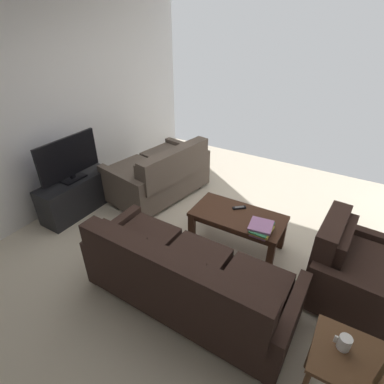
# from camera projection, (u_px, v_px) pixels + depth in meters

# --- Properties ---
(ground_plane) EXTENTS (4.89, 5.51, 0.01)m
(ground_plane) POSITION_uv_depth(u_px,v_px,m) (217.00, 249.00, 3.61)
(ground_plane) COLOR beige
(wall_right) EXTENTS (0.12, 5.51, 2.66)m
(wall_right) POSITION_uv_depth(u_px,v_px,m) (55.00, 109.00, 3.96)
(wall_right) COLOR silver
(wall_right) RESTS_ON ground
(sofa_main) EXTENTS (1.99, 0.86, 0.84)m
(sofa_main) POSITION_uv_depth(u_px,v_px,m) (185.00, 279.00, 2.74)
(sofa_main) COLOR black
(sofa_main) RESTS_ON ground
(loveseat_near) EXTENTS (1.14, 1.57, 0.84)m
(loveseat_near) POSITION_uv_depth(u_px,v_px,m) (160.00, 174.00, 4.46)
(loveseat_near) COLOR black
(loveseat_near) RESTS_ON ground
(coffee_table) EXTENTS (1.05, 0.54, 0.44)m
(coffee_table) POSITION_uv_depth(u_px,v_px,m) (238.00, 220.00, 3.48)
(coffee_table) COLOR #3D2316
(coffee_table) RESTS_ON ground
(end_table) EXTENTS (0.45, 0.45, 0.61)m
(end_table) POSITION_uv_depth(u_px,v_px,m) (345.00, 367.00, 1.93)
(end_table) COLOR brown
(end_table) RESTS_ON ground
(tv_stand) EXTENTS (0.39, 1.05, 0.51)m
(tv_stand) POSITION_uv_depth(u_px,v_px,m) (77.00, 195.00, 4.16)
(tv_stand) COLOR black
(tv_stand) RESTS_ON ground
(flat_tv) EXTENTS (0.21, 0.89, 0.58)m
(flat_tv) POSITION_uv_depth(u_px,v_px,m) (68.00, 159.00, 3.87)
(flat_tv) COLOR black
(flat_tv) RESTS_ON tv_stand
(armchair_side) EXTENTS (0.96, 0.94, 0.83)m
(armchair_side) POSITION_uv_depth(u_px,v_px,m) (359.00, 272.00, 2.82)
(armchair_side) COLOR black
(armchair_side) RESTS_ON ground
(coffee_mug) EXTENTS (0.10, 0.08, 0.10)m
(coffee_mug) POSITION_uv_depth(u_px,v_px,m) (344.00, 343.00, 1.90)
(coffee_mug) COLOR white
(coffee_mug) RESTS_ON end_table
(book_stack) EXTENTS (0.26, 0.30, 0.10)m
(book_stack) POSITION_uv_depth(u_px,v_px,m) (261.00, 228.00, 3.15)
(book_stack) COLOR #996699
(book_stack) RESTS_ON coffee_table
(tv_remote) EXTENTS (0.15, 0.14, 0.02)m
(tv_remote) POSITION_uv_depth(u_px,v_px,m) (239.00, 208.00, 3.55)
(tv_remote) COLOR black
(tv_remote) RESTS_ON coffee_table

